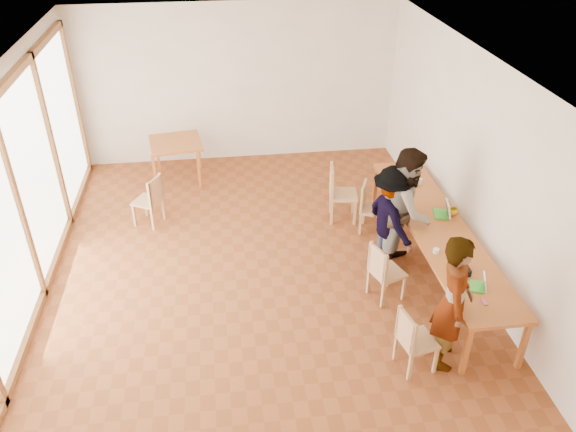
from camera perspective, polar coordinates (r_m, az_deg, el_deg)
The scene contains 24 objects.
ground at distance 8.04m, azimuth -2.95°, elevation -6.30°, with size 8.00×8.00×0.00m, color brown.
wall_back at distance 10.88m, azimuth -5.08°, elevation 13.21°, with size 6.00×0.10×3.00m, color white.
wall_right at distance 7.97m, azimuth 18.81°, elevation 4.31°, with size 0.10×8.00×3.00m, color white.
window_wall at distance 7.63m, azimuth -26.00°, elevation 1.38°, with size 0.10×8.00×3.00m, color white.
ceiling at distance 6.62m, azimuth -3.68°, elevation 14.71°, with size 6.00×8.00×0.04m, color white.
communal_table at distance 8.06m, azimuth 15.00°, elevation -1.29°, with size 0.80×4.00×0.75m.
side_table at distance 10.47m, azimuth -11.33°, elevation 7.02°, with size 0.90×0.90×0.75m.
chair_near at distance 6.58m, azimuth 12.46°, elevation -11.76°, with size 0.46×0.46×0.44m.
chair_mid at distance 7.48m, azimuth 9.58°, elevation -5.16°, with size 0.50×0.50×0.45m.
chair_far at distance 9.09m, azimuth 5.04°, elevation 2.89°, with size 0.50×0.50×0.50m.
chair_empty at distance 8.87m, azimuth 8.14°, elevation 1.37°, with size 0.51×0.51×0.44m.
chair_spare at distance 9.19m, azimuth -13.70°, elevation 2.01°, with size 0.54×0.54×0.46m.
person_near at distance 6.56m, azimuth 16.41°, elevation -8.44°, with size 0.63×0.41×1.72m, color gray.
person_mid at distance 7.99m, azimuth 11.98°, elevation 0.69°, with size 0.89×0.70×1.84m, color gray.
person_far at distance 8.02m, azimuth 10.39°, elevation -0.15°, with size 1.01×0.58×1.56m, color gray.
laptop_near at distance 7.02m, azimuth 19.00°, elevation -6.60°, with size 0.25×0.26×0.18m.
laptop_mid at distance 7.24m, azimuth 17.00°, elevation -4.85°, with size 0.28×0.29×0.20m.
laptop_far at distance 8.27m, azimuth 15.60°, elevation 0.45°, with size 0.28×0.30×0.22m.
yellow_mug at distance 8.32m, azimuth 16.40°, elevation 0.45°, with size 0.13×0.13×0.11m, color yellow.
green_bottle at distance 8.87m, azimuth 12.86°, elevation 3.68°, with size 0.07×0.07×0.28m, color #1A6F1B.
clear_glass at distance 9.02m, azimuth 13.28°, elevation 3.42°, with size 0.07×0.07×0.09m, color silver.
condiment_cup at distance 7.47m, azimuth 14.81°, elevation -3.44°, with size 0.08×0.08×0.06m, color white.
pink_phone at distance 6.84m, azimuth 19.33°, elevation -8.28°, with size 0.05×0.10×0.01m, color #C74868.
black_pouch at distance 7.22m, azimuth 17.17°, elevation -5.10°, with size 0.16×0.26×0.09m, color black.
Camera 1 is at (-0.43, -6.31, 4.97)m, focal length 35.00 mm.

